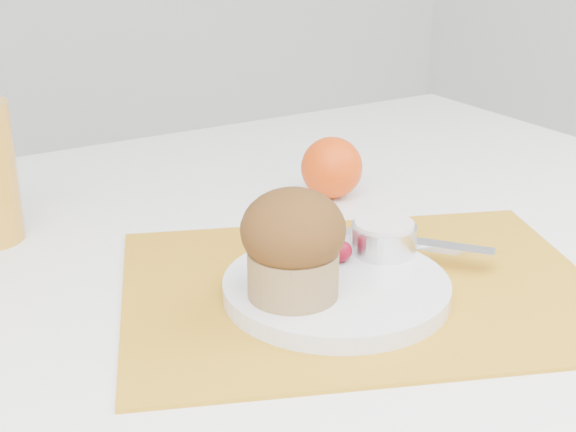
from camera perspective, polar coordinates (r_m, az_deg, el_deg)
placemat at (r=0.71m, az=5.19°, el=-5.10°), size 0.50×0.43×0.00m
plate at (r=0.69m, az=3.44°, el=-5.13°), size 0.23×0.23×0.02m
ramekin at (r=0.73m, az=6.82°, el=-1.60°), size 0.07×0.07×0.03m
cream at (r=0.73m, az=6.87°, el=-0.66°), size 0.07×0.07×0.01m
raspberry_near at (r=0.74m, az=2.94°, el=-1.69°), size 0.02×0.02×0.02m
raspberry_far at (r=0.71m, az=3.70°, el=-2.50°), size 0.02×0.02×0.02m
butter_knife at (r=0.76m, az=6.41°, el=-1.56°), size 0.15×0.18×0.01m
orange at (r=0.91m, az=3.13°, el=3.45°), size 0.07×0.07×0.07m
muffin at (r=0.64m, az=0.36°, el=-1.96°), size 0.09×0.09×0.09m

